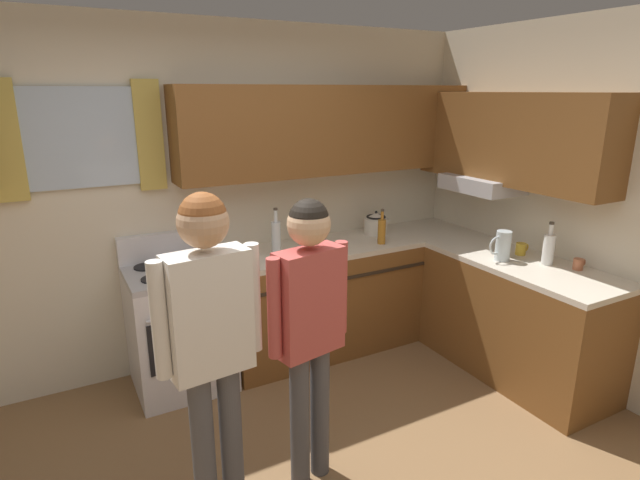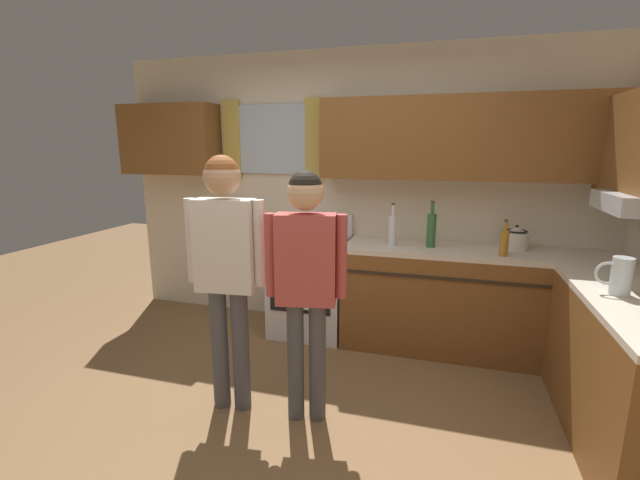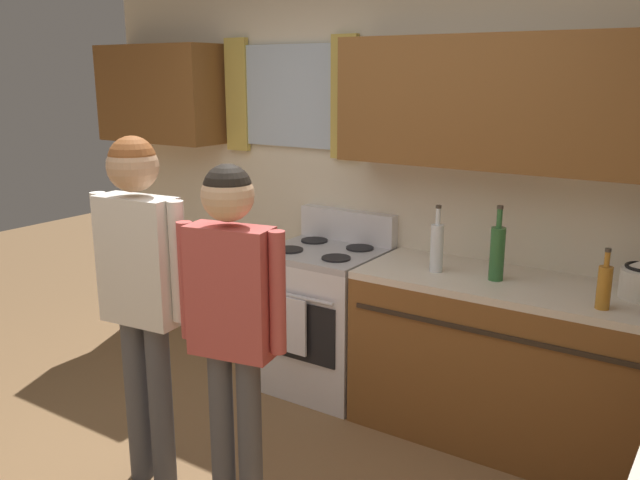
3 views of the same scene
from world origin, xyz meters
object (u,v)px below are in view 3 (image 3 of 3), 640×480
at_px(bottle_oil_amber, 604,286).
at_px(adult_in_plaid, 232,305).
at_px(stove_oven, 325,316).
at_px(bottle_tall_clear, 437,246).
at_px(bottle_wine_green, 497,252).
at_px(adult_left, 140,274).

xyz_separation_m(bottle_oil_amber, adult_in_plaid, (-1.25, -1.13, -0.00)).
bearing_deg(stove_oven, adult_in_plaid, -73.59).
height_order(bottle_tall_clear, adult_in_plaid, adult_in_plaid).
height_order(bottle_wine_green, adult_left, adult_left).
distance_m(bottle_wine_green, adult_in_plaid, 1.46).
bearing_deg(bottle_wine_green, adult_in_plaid, -118.26).
bearing_deg(bottle_oil_amber, bottle_tall_clear, 172.09).
distance_m(bottle_oil_amber, adult_left, 2.11).
distance_m(bottle_tall_clear, adult_left, 1.56).
distance_m(stove_oven, bottle_tall_clear, 0.95).
bearing_deg(adult_left, bottle_oil_amber, 33.06).
bearing_deg(adult_left, bottle_tall_clear, 54.96).
bearing_deg(bottle_wine_green, stove_oven, 178.99).
bearing_deg(bottle_wine_green, bottle_tall_clear, -174.24).
height_order(bottle_wine_green, bottle_oil_amber, bottle_wine_green).
height_order(stove_oven, adult_in_plaid, adult_in_plaid).
distance_m(bottle_tall_clear, adult_in_plaid, 1.31).
relative_size(bottle_tall_clear, adult_left, 0.22).
distance_m(bottle_wine_green, bottle_oil_amber, 0.58).
bearing_deg(bottle_tall_clear, bottle_wine_green, 5.76).
relative_size(stove_oven, adult_left, 0.65).
relative_size(bottle_oil_amber, bottle_tall_clear, 0.78).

